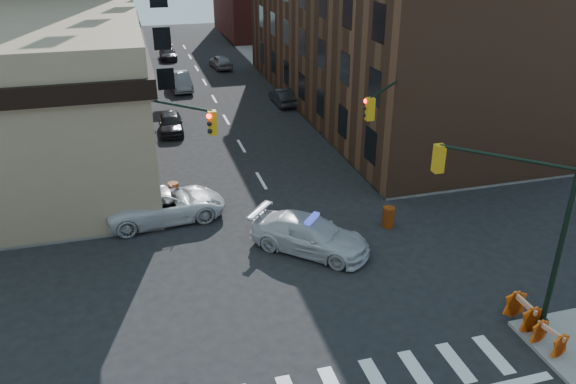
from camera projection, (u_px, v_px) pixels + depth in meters
ground at (313, 271)px, 24.67m from camera, size 140.00×140.00×0.00m
sidewalk_ne at (425, 69)px, 58.70m from camera, size 34.00×54.50×0.15m
commercial_row_ne at (383, 19)px, 44.38m from camera, size 14.00×34.00×14.00m
signal_pole_se at (531, 218)px, 19.36m from camera, size 5.40×5.27×8.00m
signal_pole_nw at (160, 149)px, 26.01m from camera, size 3.58×3.67×8.00m
signal_pole_ne at (390, 127)px, 28.88m from camera, size 3.67×3.58×8.00m
tree_ne_near at (303, 59)px, 47.59m from camera, size 3.00×3.00×4.85m
tree_ne_far at (279, 42)px, 54.54m from camera, size 3.00×3.00×4.85m
police_car at (310, 235)px, 25.90m from camera, size 5.73×5.50×1.64m
pickup at (166, 204)px, 28.66m from camera, size 6.31×3.40×1.68m
parked_car_wnear at (171, 123)px, 40.80m from camera, size 1.89×4.28×1.43m
parked_car_wfar at (180, 81)px, 51.43m from camera, size 1.96×4.95×1.60m
parked_car_wdeep at (168, 53)px, 63.21m from camera, size 1.83×4.44×1.29m
parked_car_enear at (283, 96)px, 47.26m from camera, size 1.53×4.21×1.38m
parked_car_efar at (221, 62)px, 59.15m from camera, size 2.18×4.38×1.43m
pedestrian_a at (81, 194)px, 29.61m from camera, size 0.68×0.66×1.57m
pedestrian_b at (93, 201)px, 28.59m from camera, size 0.99×0.85×1.75m
pedestrian_c at (10, 225)px, 26.27m from camera, size 1.11×0.88×1.77m
barrel_road at (388, 217)px, 28.09m from camera, size 0.73×0.73×1.06m
barrel_bank at (174, 192)px, 30.79m from camera, size 0.59×0.59×1.04m
barricade_se_a at (523, 312)px, 21.00m from camera, size 0.68×1.35×1.01m
barricade_se_b at (549, 339)px, 19.74m from camera, size 0.82×1.26×0.87m
barricade_nw_a at (109, 221)px, 27.56m from camera, size 1.22×0.64×0.90m
barricade_nw_b at (84, 214)px, 28.16m from camera, size 1.38×0.93×0.95m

